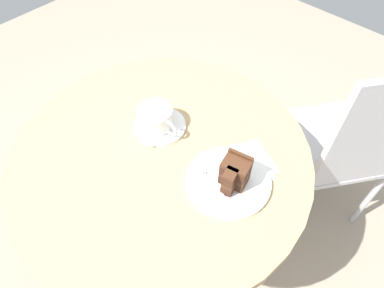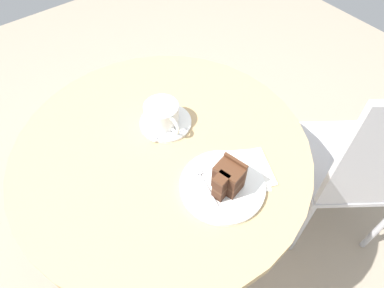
% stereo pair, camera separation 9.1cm
% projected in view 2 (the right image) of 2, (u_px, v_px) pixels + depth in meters
% --- Properties ---
extents(ground_plane, '(4.40, 4.40, 0.01)m').
position_uv_depth(ground_plane, '(173.00, 247.00, 1.52)').
color(ground_plane, gray).
rests_on(ground_plane, ground).
extents(cafe_table, '(0.84, 0.84, 0.71)m').
position_uv_depth(cafe_table, '(164.00, 171.00, 1.04)').
color(cafe_table, tan).
rests_on(cafe_table, ground).
extents(saucer, '(0.15, 0.15, 0.01)m').
position_uv_depth(saucer, '(166.00, 122.00, 1.01)').
color(saucer, white).
rests_on(saucer, cafe_table).
extents(coffee_cup, '(0.13, 0.10, 0.06)m').
position_uv_depth(coffee_cup, '(162.00, 114.00, 0.98)').
color(coffee_cup, white).
rests_on(coffee_cup, saucer).
extents(teaspoon, '(0.04, 0.11, 0.00)m').
position_uv_depth(teaspoon, '(163.00, 136.00, 0.97)').
color(teaspoon, '#B7B7BC').
rests_on(teaspoon, saucer).
extents(cake_plate, '(0.22, 0.22, 0.01)m').
position_uv_depth(cake_plate, '(222.00, 186.00, 0.87)').
color(cake_plate, white).
rests_on(cake_plate, cafe_table).
extents(cake_slice, '(0.08, 0.09, 0.09)m').
position_uv_depth(cake_slice, '(228.00, 178.00, 0.83)').
color(cake_slice, '#422619').
rests_on(cake_slice, cake_plate).
extents(fork, '(0.13, 0.04, 0.00)m').
position_uv_depth(fork, '(202.00, 180.00, 0.87)').
color(fork, '#B7B7BC').
rests_on(fork, cake_plate).
extents(napkin, '(0.19, 0.19, 0.00)m').
position_uv_depth(napkin, '(243.00, 170.00, 0.91)').
color(napkin, silver).
rests_on(napkin, cafe_table).
extents(cafe_chair, '(0.53, 0.53, 0.91)m').
position_uv_depth(cafe_chair, '(368.00, 165.00, 1.15)').
color(cafe_chair, '#BCBCC1').
rests_on(cafe_chair, ground).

